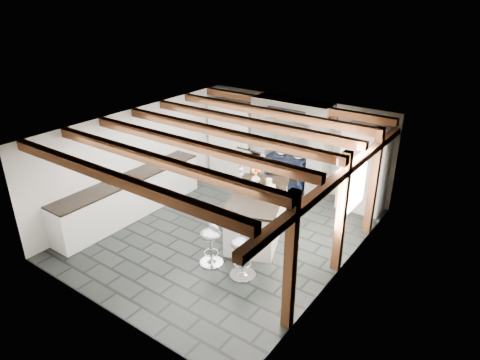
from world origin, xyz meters
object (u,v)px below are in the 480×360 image
Objects in this scene: range_cooker at (289,172)px; bar_stool_near at (243,250)px; kitchen_island at (257,214)px; bar_stool_far at (211,240)px.

bar_stool_near is at bearing -72.43° from range_cooker.
kitchen_island reaches higher than bar_stool_far.
range_cooker is 0.46× the size of kitchen_island.
bar_stool_near is (1.16, -3.66, 0.08)m from range_cooker.
kitchen_island is 1.41m from bar_stool_near.
kitchen_island is 2.69× the size of bar_stool_far.
kitchen_island is at bearing -75.65° from range_cooker.
bar_stool_near is at bearing 17.12° from bar_stool_far.
range_cooker is 2.44m from kitchen_island.
bar_stool_far is (-0.14, -1.33, 0.01)m from kitchen_island.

